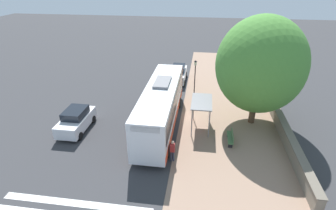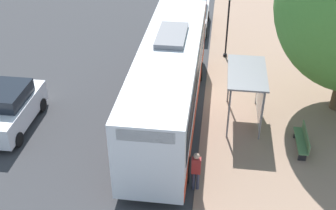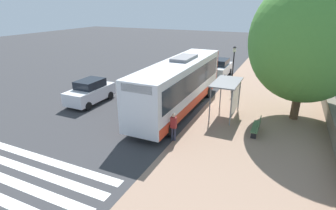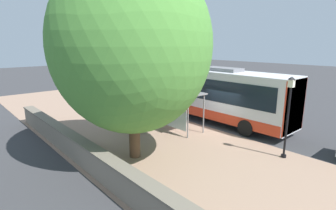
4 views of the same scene
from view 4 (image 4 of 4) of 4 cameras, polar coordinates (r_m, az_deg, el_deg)
ground_plane at (r=17.20m, az=10.82°, el=-5.39°), size 120.00×120.00×0.00m
sidewalk_plaza at (r=14.10m, az=-0.63°, el=-9.34°), size 9.00×44.00×0.02m
crosswalk_stripes at (r=29.97m, az=-3.80°, el=2.78°), size 9.00×5.25×0.01m
stone_wall at (r=11.85m, az=-15.92°, el=-11.43°), size 0.60×20.00×1.14m
bus at (r=19.02m, az=9.45°, el=2.62°), size 2.63×11.84×3.84m
bus_shelter at (r=16.32m, az=2.08°, el=1.43°), size 1.68×3.18×2.52m
pedestrian at (r=21.36m, az=-3.00°, el=1.27°), size 0.34×0.23×1.70m
bench at (r=16.81m, az=-8.09°, el=-4.00°), size 0.40×1.87×0.88m
street_lamp_near at (r=13.46m, az=24.74°, el=-1.14°), size 0.28×0.28×3.97m
shade_tree at (r=12.06m, az=-7.90°, el=12.59°), size 7.17×7.17×9.26m
parked_car_far_lane at (r=25.74m, az=16.37°, el=2.60°), size 1.98×4.15×1.88m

